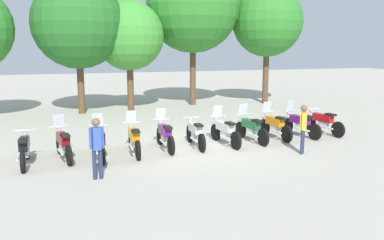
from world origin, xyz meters
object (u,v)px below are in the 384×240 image
(tree_1, at_px, (78,23))
(tree_2, at_px, (129,36))
(motorcycle_0, at_px, (24,149))
(person_0, at_px, (303,125))
(motorcycle_8, at_px, (275,125))
(tree_3, at_px, (193,6))
(motorcycle_5, at_px, (195,133))
(tree_4, at_px, (267,22))
(motorcycle_3, at_px, (134,139))
(person_1, at_px, (97,144))
(motorcycle_4, at_px, (165,135))
(motorcycle_9, at_px, (300,123))
(motorcycle_6, at_px, (225,131))
(motorcycle_2, at_px, (100,142))
(motorcycle_7, at_px, (251,128))
(motorcycle_1, at_px, (63,143))
(motorcycle_10, at_px, (323,122))

(tree_1, xyz_separation_m, tree_2, (2.67, 0.40, -0.62))
(motorcycle_0, distance_m, person_0, 8.94)
(motorcycle_8, relative_size, tree_3, 0.25)
(motorcycle_5, xyz_separation_m, tree_4, (7.44, 9.40, 4.48))
(motorcycle_3, relative_size, person_1, 1.29)
(motorcycle_4, relative_size, motorcycle_9, 1.02)
(motorcycle_0, bearing_deg, tree_3, -39.35)
(motorcycle_5, distance_m, tree_3, 11.73)
(motorcycle_0, bearing_deg, person_0, -98.71)
(motorcycle_4, height_order, person_1, person_1)
(motorcycle_3, relative_size, tree_2, 0.37)
(motorcycle_6, xyz_separation_m, tree_4, (6.32, 9.41, 4.46))
(motorcycle_2, distance_m, tree_1, 10.11)
(motorcycle_4, distance_m, tree_2, 9.79)
(motorcycle_4, xyz_separation_m, motorcycle_7, (3.39, 0.22, 0.00))
(motorcycle_8, relative_size, tree_4, 0.31)
(motorcycle_1, distance_m, person_1, 2.56)
(motorcycle_4, xyz_separation_m, person_0, (4.31, -1.91, 0.45))
(motorcycle_0, bearing_deg, motorcycle_2, -85.87)
(tree_1, xyz_separation_m, tree_4, (11.11, 0.74, 0.27))
(motorcycle_3, relative_size, motorcycle_8, 1.00)
(motorcycle_2, xyz_separation_m, motorcycle_4, (2.26, 0.48, 0.00))
(motorcycle_2, xyz_separation_m, tree_4, (10.84, 9.93, 4.46))
(motorcycle_1, relative_size, motorcycle_4, 0.99)
(tree_2, bearing_deg, motorcycle_7, -69.92)
(motorcycle_4, height_order, tree_2, tree_2)
(tree_4, bearing_deg, motorcycle_10, -101.42)
(motorcycle_7, distance_m, motorcycle_10, 3.42)
(motorcycle_2, distance_m, person_1, 2.26)
(tree_2, bearing_deg, motorcycle_8, -63.08)
(motorcycle_0, bearing_deg, motorcycle_7, -84.33)
(person_1, bearing_deg, person_0, 88.77)
(person_0, distance_m, tree_3, 12.94)
(motorcycle_1, height_order, motorcycle_2, same)
(motorcycle_9, relative_size, tree_2, 0.36)
(motorcycle_9, bearing_deg, tree_1, 31.73)
(motorcycle_10, bearing_deg, tree_1, 37.40)
(motorcycle_2, distance_m, motorcycle_6, 4.55)
(motorcycle_4, relative_size, person_0, 1.32)
(motorcycle_2, bearing_deg, motorcycle_10, -84.22)
(motorcycle_0, xyz_separation_m, tree_4, (13.11, 10.12, 4.48))
(person_1, distance_m, tree_3, 15.13)
(motorcycle_0, distance_m, motorcycle_9, 10.25)
(person_1, xyz_separation_m, tree_3, (6.54, 12.75, 4.86))
(motorcycle_6, height_order, tree_3, tree_3)
(motorcycle_6, xyz_separation_m, person_1, (-4.75, -2.71, 0.48))
(motorcycle_10, height_order, tree_2, tree_2)
(motorcycle_0, bearing_deg, tree_1, -12.75)
(person_1, bearing_deg, motorcycle_10, 101.78)
(motorcycle_3, distance_m, tree_3, 12.77)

